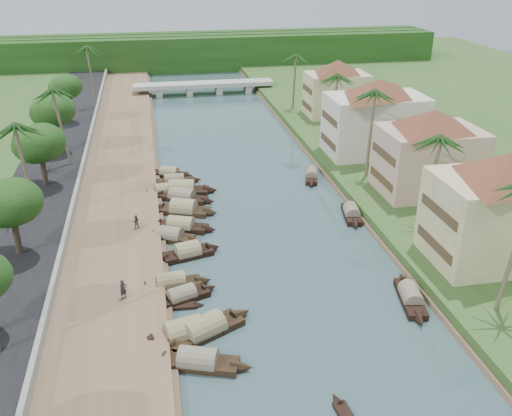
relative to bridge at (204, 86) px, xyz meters
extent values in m
plane|color=#384F54|center=(0.00, -72.00, -1.72)|extent=(220.00, 220.00, 0.00)
cube|color=brown|center=(-16.00, -52.00, -1.32)|extent=(10.00, 180.00, 0.80)
cube|color=#2D5221|center=(19.00, -52.00, -1.12)|extent=(16.00, 180.00, 1.20)
cube|color=black|center=(-24.50, -52.00, -1.02)|extent=(8.00, 180.00, 1.40)
cube|color=gray|center=(-20.20, -52.00, -0.37)|extent=(0.40, 180.00, 1.10)
cube|color=#17370F|center=(0.00, 23.00, 2.28)|extent=(120.00, 4.00, 8.00)
cube|color=#17370F|center=(0.00, 28.00, 2.28)|extent=(120.00, 4.00, 8.00)
cube|color=#17370F|center=(0.00, 33.00, 2.28)|extent=(120.00, 4.00, 8.00)
cube|color=#A6A69B|center=(0.00, 0.00, 0.28)|extent=(28.00, 4.00, 0.80)
cube|color=#A6A69B|center=(-9.00, 0.00, -0.82)|extent=(1.20, 3.50, 1.80)
cube|color=#A6A69B|center=(-3.00, 0.00, -0.82)|extent=(1.20, 3.50, 1.80)
cube|color=#A6A69B|center=(3.00, 0.00, -0.82)|extent=(1.20, 3.50, 1.80)
cube|color=#A6A69B|center=(9.00, 0.00, -0.82)|extent=(1.20, 3.50, 1.80)
cube|color=beige|center=(19.00, -74.00, 3.48)|extent=(12.00, 8.00, 8.00)
pyramid|color=brown|center=(19.00, -74.00, 8.58)|extent=(14.85, 14.85, 2.20)
cube|color=#473521|center=(12.95, -74.00, 1.48)|extent=(0.10, 6.40, 0.90)
cube|color=#473521|center=(12.95, -74.00, 4.68)|extent=(0.10, 6.40, 0.90)
cube|color=tan|center=(20.00, -58.00, 3.23)|extent=(11.00, 8.00, 7.50)
pyramid|color=brown|center=(20.00, -58.00, 8.08)|extent=(14.11, 14.11, 2.20)
cube|color=#473521|center=(14.45, -58.00, 1.35)|extent=(0.10, 6.40, 0.90)
cube|color=#473521|center=(14.45, -58.00, 4.35)|extent=(0.10, 6.40, 0.90)
cube|color=beige|center=(19.00, -44.00, 3.48)|extent=(13.00, 8.00, 8.00)
pyramid|color=brown|center=(19.00, -44.00, 8.58)|extent=(15.59, 15.59, 2.20)
cube|color=#473521|center=(12.45, -44.00, 1.48)|extent=(0.10, 6.40, 0.90)
cube|color=#473521|center=(12.45, -44.00, 4.68)|extent=(0.10, 6.40, 0.90)
cube|color=beige|center=(20.00, -24.00, 2.98)|extent=(10.00, 7.00, 7.00)
pyramid|color=brown|center=(20.00, -24.00, 7.58)|extent=(12.62, 12.62, 2.20)
cube|color=#473521|center=(14.95, -24.00, 1.23)|extent=(0.10, 5.60, 0.90)
cube|color=#473521|center=(14.95, -24.00, 4.03)|extent=(0.10, 5.60, 0.90)
cube|color=black|center=(-9.07, -82.53, -1.52)|extent=(6.08, 3.63, 0.70)
cone|color=black|center=(-6.03, -83.60, -1.44)|extent=(2.11, 2.09, 1.81)
cone|color=black|center=(-12.11, -81.46, -1.44)|extent=(2.11, 2.09, 1.81)
cylinder|color=gray|center=(-9.07, -82.53, -1.14)|extent=(4.81, 3.24, 1.88)
cube|color=black|center=(-9.84, -79.05, -1.52)|extent=(6.13, 3.39, 0.70)
cone|color=black|center=(-6.71, -78.28, -1.44)|extent=(2.09, 2.21, 2.04)
cone|color=black|center=(-12.97, -79.82, -1.44)|extent=(2.09, 2.21, 2.04)
cylinder|color=#9B8A63|center=(-9.84, -79.05, -1.14)|extent=(4.82, 3.15, 2.15)
cube|color=black|center=(-8.28, -78.97, -1.52)|extent=(6.73, 4.83, 0.70)
cone|color=black|center=(-5.06, -77.29, -1.44)|extent=(2.51, 2.49, 2.04)
cone|color=black|center=(-11.49, -80.65, -1.44)|extent=(2.51, 2.49, 2.04)
cylinder|color=#9B8A63|center=(-8.28, -78.97, -1.14)|extent=(5.40, 4.19, 2.12)
cube|color=black|center=(-9.66, -73.98, -1.52)|extent=(5.08, 3.24, 0.70)
cone|color=black|center=(-7.16, -72.98, -1.44)|extent=(1.81, 1.81, 1.55)
cone|color=black|center=(-12.17, -74.98, -1.44)|extent=(1.81, 1.81, 1.55)
cylinder|color=gray|center=(-9.66, -73.98, -1.14)|extent=(4.04, 2.87, 1.61)
cube|color=black|center=(-10.42, -71.77, -1.52)|extent=(5.28, 2.00, 0.70)
cone|color=black|center=(-7.53, -71.64, -1.44)|extent=(1.58, 1.66, 1.75)
cone|color=black|center=(-13.31, -71.91, -1.44)|extent=(1.58, 1.66, 1.75)
cylinder|color=#9B8A63|center=(-10.42, -71.77, -1.14)|extent=(4.05, 2.02, 1.83)
cube|color=black|center=(-8.57, -66.46, -1.52)|extent=(5.22, 3.11, 0.70)
cone|color=black|center=(-5.95, -65.74, -1.44)|extent=(1.84, 2.02, 1.85)
cone|color=black|center=(-11.19, -67.18, -1.44)|extent=(1.84, 2.02, 1.85)
cylinder|color=#9B8A63|center=(-8.57, -66.46, -1.14)|extent=(4.12, 2.88, 1.96)
cube|color=black|center=(-9.93, -62.66, -1.52)|extent=(4.96, 3.65, 0.70)
cone|color=black|center=(-7.60, -63.85, -1.44)|extent=(1.92, 1.98, 1.67)
cone|color=black|center=(-12.26, -61.46, -1.44)|extent=(1.92, 1.98, 1.67)
cylinder|color=gray|center=(-9.93, -62.66, -1.14)|extent=(4.00, 3.20, 1.76)
cube|color=black|center=(-8.79, -60.47, -1.52)|extent=(5.90, 3.79, 0.70)
cone|color=black|center=(-5.89, -61.66, -1.44)|extent=(2.11, 2.09, 1.78)
cone|color=black|center=(-11.69, -59.28, -1.44)|extent=(2.11, 2.09, 1.78)
cylinder|color=#9B8A63|center=(-8.79, -60.47, -1.14)|extent=(4.69, 3.35, 1.85)
cube|color=black|center=(-8.22, -56.37, -1.52)|extent=(6.11, 4.12, 0.70)
cone|color=black|center=(-5.27, -57.56, -1.44)|extent=(2.28, 2.41, 2.10)
cone|color=black|center=(-11.17, -55.18, -1.44)|extent=(2.28, 2.41, 2.10)
cylinder|color=#9B8A63|center=(-8.22, -56.37, -1.14)|extent=(4.89, 3.69, 2.22)
cube|color=black|center=(-8.14, -52.78, -1.52)|extent=(6.17, 4.44, 0.70)
cone|color=black|center=(-5.19, -54.37, -1.44)|extent=(2.28, 2.24, 1.81)
cone|color=black|center=(-11.10, -51.19, -1.44)|extent=(2.28, 2.24, 1.81)
cylinder|color=gray|center=(-8.14, -52.78, -1.14)|extent=(4.95, 3.83, 1.87)
cube|color=black|center=(-9.96, -50.60, -1.52)|extent=(5.29, 2.30, 0.70)
cone|color=black|center=(-7.14, -50.25, -1.44)|extent=(1.66, 1.68, 1.67)
cone|color=black|center=(-12.79, -50.96, -1.44)|extent=(1.66, 1.68, 1.67)
cylinder|color=#9B8A63|center=(-9.96, -50.60, -1.14)|extent=(4.10, 2.22, 1.75)
cube|color=black|center=(-8.02, -50.57, -1.52)|extent=(6.65, 3.25, 0.70)
cone|color=black|center=(-4.53, -51.19, -1.44)|extent=(2.16, 2.26, 2.17)
cone|color=black|center=(-11.51, -49.96, -1.44)|extent=(2.16, 2.26, 2.17)
cylinder|color=#9B8A63|center=(-8.02, -50.57, -1.14)|extent=(5.19, 3.08, 2.27)
cube|color=black|center=(-8.75, -47.35, -1.52)|extent=(5.14, 1.47, 0.70)
cone|color=black|center=(-5.91, -47.33, -1.44)|extent=(1.46, 1.30, 1.45)
cone|color=black|center=(-11.60, -47.38, -1.44)|extent=(1.46, 1.30, 1.45)
cylinder|color=gray|center=(-8.75, -47.35, -1.14)|extent=(3.93, 1.52, 1.48)
cube|color=black|center=(-9.21, -44.74, -1.52)|extent=(4.91, 3.31, 0.70)
cone|color=black|center=(-6.83, -45.81, -1.44)|extent=(1.80, 1.81, 1.52)
cone|color=black|center=(-11.59, -43.67, -1.44)|extent=(1.80, 1.81, 1.52)
cylinder|color=#9B8A63|center=(-9.21, -44.74, -1.14)|extent=(3.92, 2.92, 1.59)
cube|color=black|center=(9.37, -77.66, -1.52)|extent=(2.67, 5.92, 0.70)
cone|color=black|center=(9.97, -74.54, -1.44)|extent=(1.74, 1.86, 1.65)
cone|color=black|center=(8.78, -80.78, -1.44)|extent=(1.74, 1.86, 1.65)
cylinder|color=gray|center=(9.37, -77.66, -1.14)|extent=(2.48, 4.61, 1.69)
cube|color=black|center=(10.07, -60.84, -1.52)|extent=(2.48, 5.29, 0.70)
cone|color=black|center=(10.56, -58.06, -1.44)|extent=(1.69, 1.69, 1.62)
cone|color=black|center=(9.58, -63.63, -1.44)|extent=(1.69, 1.69, 1.62)
cylinder|color=gray|center=(10.07, -60.84, -1.14)|extent=(2.33, 4.12, 1.68)
cube|color=black|center=(8.88, -48.89, -1.52)|extent=(2.93, 5.44, 0.70)
cone|color=black|center=(9.71, -46.10, -1.44)|extent=(1.71, 1.81, 1.52)
cone|color=black|center=(8.05, -51.67, -1.44)|extent=(1.71, 1.81, 1.52)
cylinder|color=gray|center=(8.88, -48.89, -1.14)|extent=(2.63, 4.27, 1.56)
cone|color=black|center=(-0.42, -87.65, -1.62)|extent=(1.00, 1.29, 0.88)
cube|color=black|center=(-10.34, -74.97, -1.62)|extent=(3.73, 0.98, 0.35)
cone|color=black|center=(-8.27, -75.06, -1.62)|extent=(0.96, 0.86, 0.82)
cone|color=black|center=(-12.42, -74.88, -1.62)|extent=(0.96, 0.86, 0.82)
cube|color=black|center=(-7.55, -50.04, -1.62)|extent=(4.06, 1.34, 0.35)
cone|color=black|center=(-5.33, -50.35, -1.62)|extent=(1.10, 0.93, 0.80)
cone|color=black|center=(-9.77, -49.73, -1.62)|extent=(1.10, 0.93, 0.80)
cylinder|color=brown|center=(15.00, -81.52, 4.91)|extent=(1.44, 0.36, 10.84)
cylinder|color=brown|center=(16.00, -65.74, 4.11)|extent=(1.61, 0.36, 9.23)
sphere|color=#1E4B19|center=(16.00, -65.74, 8.56)|extent=(3.20, 3.20, 3.20)
cylinder|color=brown|center=(15.00, -52.15, 4.88)|extent=(0.66, 0.36, 10.81)
sphere|color=#1E4B19|center=(15.00, -52.15, 10.06)|extent=(3.20, 3.20, 3.20)
cylinder|color=brown|center=(16.00, -34.79, 4.03)|extent=(0.91, 0.36, 9.11)
sphere|color=#1E4B19|center=(16.00, -34.79, 8.40)|extent=(3.20, 3.20, 3.20)
cylinder|color=brown|center=(-24.00, -56.69, 4.64)|extent=(0.99, 0.36, 9.94)
sphere|color=#1E4B19|center=(-24.00, -56.69, 9.41)|extent=(3.20, 3.20, 3.20)
cylinder|color=brown|center=(-22.00, -41.44, 4.68)|extent=(1.46, 0.36, 9.99)
sphere|color=#1E4B19|center=(-22.00, -41.44, 9.49)|extent=(3.20, 3.20, 3.20)
cylinder|color=brown|center=(14.00, -18.46, 4.13)|extent=(0.71, 0.36, 9.31)
sphere|color=#1E4B19|center=(14.00, -18.46, 8.59)|extent=(3.20, 3.20, 3.20)
cylinder|color=brown|center=(-20.50, -11.50, 4.91)|extent=(0.94, 0.36, 10.47)
sphere|color=#1E4B19|center=(-20.50, -11.50, 9.93)|extent=(3.20, 3.20, 3.20)
cylinder|color=#3F3024|center=(-24.00, -65.38, 1.41)|extent=(0.60, 0.60, 3.54)
ellipsoid|color=#17370F|center=(-24.00, -65.38, 4.79)|extent=(5.14, 5.14, 4.22)
cylinder|color=#3F3024|center=(-24.00, -48.24, 1.41)|extent=(0.60, 0.60, 3.55)
ellipsoid|color=#17370F|center=(-24.00, -48.24, 4.81)|extent=(5.37, 5.37, 4.41)
cylinder|color=#3F3024|center=(-24.00, -35.80, 1.60)|extent=(0.60, 0.60, 3.94)
ellipsoid|color=#17370F|center=(-24.00, -35.80, 5.37)|extent=(5.26, 5.26, 4.32)
cylinder|color=#3F3024|center=(-24.00, -20.75, 1.55)|extent=(0.60, 0.60, 3.84)
ellipsoid|color=#17370F|center=(-24.00, -20.75, 5.22)|extent=(4.64, 4.64, 3.82)
cylinder|color=#3F3024|center=(24.00, -41.54, 1.12)|extent=(0.60, 0.60, 3.37)
ellipsoid|color=#17370F|center=(24.00, -41.54, 4.34)|extent=(4.38, 4.38, 3.60)
imported|color=#212228|center=(-14.38, -73.85, -0.08)|extent=(0.73, 0.67, 1.68)
imported|color=#3A3228|center=(-13.39, -60.86, -0.20)|extent=(0.71, 0.56, 1.45)
camera|label=1|loc=(-11.04, -115.10, 25.65)|focal=40.00mm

